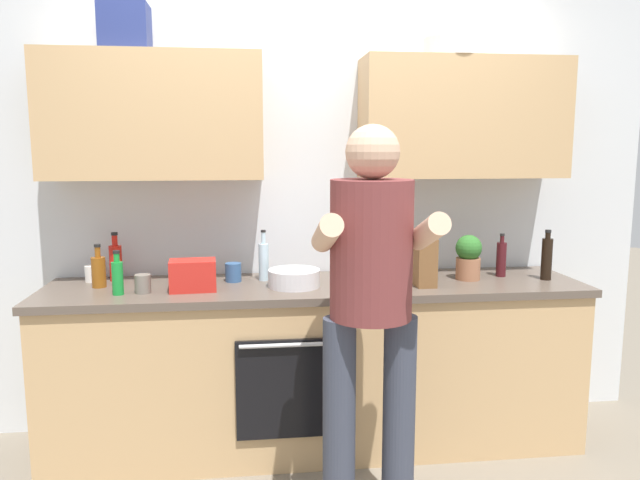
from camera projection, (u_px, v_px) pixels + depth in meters
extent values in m
plane|color=#756B5B|center=(317.00, 443.00, 3.33)|extent=(12.00, 12.00, 0.00)
cube|color=silver|center=(310.00, 211.00, 3.49)|extent=(4.00, 0.06, 2.50)
cube|color=tan|center=(153.00, 116.00, 3.13)|extent=(1.13, 0.32, 0.65)
cube|color=tan|center=(463.00, 118.00, 3.33)|extent=(1.13, 0.32, 0.65)
cylinder|color=silver|center=(454.00, 48.00, 3.26)|extent=(0.34, 0.34, 0.10)
cube|color=navy|center=(125.00, 27.00, 3.05)|extent=(0.24, 0.20, 0.23)
cube|color=tan|center=(317.00, 368.00, 3.26)|extent=(2.80, 0.60, 0.86)
cube|color=brown|center=(317.00, 287.00, 3.20)|extent=(2.84, 0.64, 0.04)
cube|color=black|center=(294.00, 389.00, 2.94)|extent=(0.56, 0.02, 0.50)
cylinder|color=silver|center=(294.00, 345.00, 2.88)|extent=(0.52, 0.02, 0.02)
cylinder|color=#383D4C|center=(339.00, 423.00, 2.56)|extent=(0.14, 0.14, 0.92)
cylinder|color=#383D4C|center=(399.00, 419.00, 2.59)|extent=(0.14, 0.14, 0.92)
cylinder|color=brown|center=(371.00, 250.00, 2.46)|extent=(0.34, 0.34, 0.57)
sphere|color=#D8AD8C|center=(373.00, 152.00, 2.40)|extent=(0.22, 0.22, 0.22)
cylinder|color=#D8AD8C|center=(327.00, 234.00, 2.31)|extent=(0.09, 0.31, 0.19)
cylinder|color=#D8AD8C|center=(428.00, 232.00, 2.35)|extent=(0.09, 0.31, 0.19)
cylinder|color=brown|center=(422.00, 260.00, 3.29)|extent=(0.06, 0.06, 0.21)
cylinder|color=brown|center=(423.00, 236.00, 3.27)|extent=(0.03, 0.03, 0.05)
cylinder|color=black|center=(423.00, 230.00, 3.26)|extent=(0.03, 0.03, 0.01)
cylinder|color=#8C4C14|center=(99.00, 272.00, 3.10)|extent=(0.07, 0.07, 0.16)
cylinder|color=#8C4C14|center=(98.00, 252.00, 3.09)|extent=(0.03, 0.03, 0.05)
cylinder|color=black|center=(97.00, 246.00, 3.08)|extent=(0.03, 0.03, 0.01)
cylinder|color=#198C33|center=(118.00, 278.00, 2.94)|extent=(0.05, 0.05, 0.16)
cylinder|color=#198C33|center=(117.00, 258.00, 2.93)|extent=(0.03, 0.03, 0.04)
cylinder|color=black|center=(116.00, 252.00, 2.92)|extent=(0.03, 0.03, 0.01)
cylinder|color=silver|center=(264.00, 262.00, 3.26)|extent=(0.05, 0.05, 0.20)
cylinder|color=silver|center=(263.00, 238.00, 3.24)|extent=(0.02, 0.02, 0.06)
cylinder|color=black|center=(263.00, 231.00, 3.24)|extent=(0.03, 0.03, 0.01)
cylinder|color=orange|center=(354.00, 271.00, 3.13)|extent=(0.08, 0.08, 0.16)
cylinder|color=orange|center=(354.00, 251.00, 3.11)|extent=(0.03, 0.03, 0.05)
cylinder|color=black|center=(354.00, 245.00, 3.11)|extent=(0.03, 0.03, 0.01)
cylinder|color=#471419|center=(501.00, 259.00, 3.37)|extent=(0.06, 0.06, 0.19)
cylinder|color=#471419|center=(502.00, 239.00, 3.35)|extent=(0.02, 0.02, 0.04)
cylinder|color=black|center=(502.00, 235.00, 3.35)|extent=(0.03, 0.03, 0.01)
cylinder|color=black|center=(547.00, 259.00, 3.28)|extent=(0.06, 0.06, 0.23)
cylinder|color=black|center=(548.00, 235.00, 3.26)|extent=(0.03, 0.03, 0.03)
cylinder|color=black|center=(548.00, 231.00, 3.26)|extent=(0.03, 0.03, 0.01)
cylinder|color=red|center=(116.00, 263.00, 3.26)|extent=(0.07, 0.07, 0.19)
cylinder|color=red|center=(115.00, 240.00, 3.24)|extent=(0.03, 0.03, 0.06)
cylinder|color=black|center=(114.00, 234.00, 3.23)|extent=(0.03, 0.03, 0.02)
cylinder|color=slate|center=(143.00, 284.00, 2.98)|extent=(0.08, 0.08, 0.09)
cylinder|color=white|center=(92.00, 274.00, 3.24)|extent=(0.07, 0.07, 0.09)
cylinder|color=#33598C|center=(233.00, 272.00, 3.24)|extent=(0.09, 0.09, 0.10)
cylinder|color=silver|center=(294.00, 278.00, 3.12)|extent=(0.27, 0.27, 0.09)
cube|color=brown|center=(425.00, 262.00, 3.13)|extent=(0.10, 0.14, 0.25)
cylinder|color=black|center=(424.00, 233.00, 3.08)|extent=(0.02, 0.02, 0.06)
cylinder|color=black|center=(427.00, 232.00, 3.12)|extent=(0.02, 0.02, 0.06)
cylinder|color=#9E6647|center=(468.00, 269.00, 3.29)|extent=(0.13, 0.13, 0.12)
sphere|color=#2D6B28|center=(469.00, 248.00, 3.27)|extent=(0.14, 0.14, 0.14)
cube|color=red|center=(193.00, 275.00, 3.03)|extent=(0.24, 0.17, 0.16)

